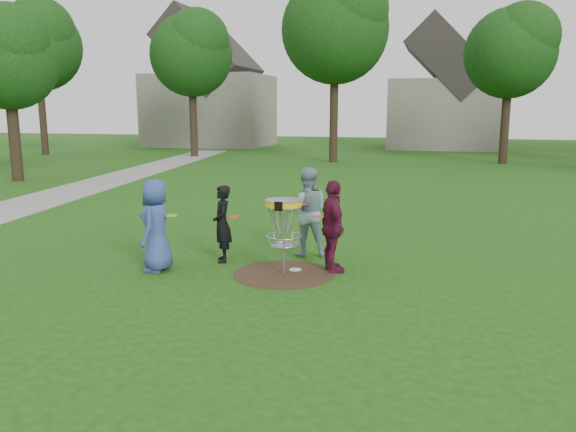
% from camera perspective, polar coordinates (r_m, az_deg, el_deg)
% --- Properties ---
extents(ground, '(100.00, 100.00, 0.00)m').
position_cam_1_polar(ground, '(10.03, -0.44, -5.93)').
color(ground, '#19470F').
rests_on(ground, ground).
extents(dirt_patch, '(1.80, 1.80, 0.01)m').
position_cam_1_polar(dirt_patch, '(10.03, -0.44, -5.91)').
color(dirt_patch, '#47331E').
rests_on(dirt_patch, ground).
extents(concrete_path, '(7.75, 39.92, 0.02)m').
position_cam_1_polar(concrete_path, '(21.52, -21.00, 2.40)').
color(concrete_path, '#9E9E99').
rests_on(concrete_path, ground).
extents(player_blue, '(0.58, 0.85, 1.67)m').
position_cam_1_polar(player_blue, '(10.34, -13.23, -0.94)').
color(player_blue, '#32478B').
rests_on(player_blue, ground).
extents(player_black, '(0.55, 0.64, 1.48)m').
position_cam_1_polar(player_black, '(10.76, -6.70, -0.80)').
color(player_black, black).
rests_on(player_black, ground).
extents(player_grey, '(1.01, 0.88, 1.77)m').
position_cam_1_polar(player_grey, '(11.11, 1.92, 0.42)').
color(player_grey, '#7D9AA1').
rests_on(player_grey, ground).
extents(player_maroon, '(0.83, 1.05, 1.66)m').
position_cam_1_polar(player_maroon, '(10.03, 4.58, -1.07)').
color(player_maroon, '#59142E').
rests_on(player_maroon, ground).
extents(disc_on_grass, '(0.22, 0.22, 0.02)m').
position_cam_1_polar(disc_on_grass, '(10.27, 0.75, -5.48)').
color(disc_on_grass, silver).
rests_on(disc_on_grass, ground).
extents(disc_golf_basket, '(0.66, 0.67, 1.38)m').
position_cam_1_polar(disc_golf_basket, '(9.78, -0.45, -0.21)').
color(disc_golf_basket, '#9EA0A5').
rests_on(disc_golf_basket, ground).
extents(held_discs, '(2.77, 1.63, 0.20)m').
position_cam_1_polar(held_discs, '(10.32, -3.21, 0.29)').
color(held_discs, '#85DF18').
rests_on(held_discs, ground).
extents(tree_row, '(51.20, 17.42, 9.90)m').
position_cam_1_polar(tree_row, '(30.19, 11.23, 16.92)').
color(tree_row, '#38281C').
rests_on(tree_row, ground).
extents(house_row, '(44.50, 10.65, 11.62)m').
position_cam_1_polar(house_row, '(42.41, 18.23, 11.97)').
color(house_row, gray).
rests_on(house_row, ground).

